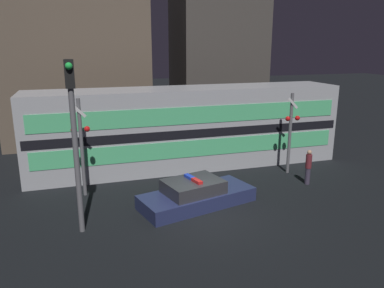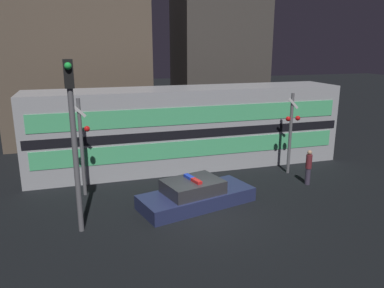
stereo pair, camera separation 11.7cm
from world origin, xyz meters
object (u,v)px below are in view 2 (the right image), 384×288
at_px(train, 188,128).
at_px(crossing_signal_near, 291,130).
at_px(police_car, 196,195).
at_px(pedestrian, 308,167).
at_px(traffic_light_corner, 74,133).

xyz_separation_m(train, crossing_signal_near, (4.53, -2.65, 0.15)).
xyz_separation_m(train, police_car, (-1.18, -5.05, -1.66)).
bearing_deg(police_car, pedestrian, -7.05).
bearing_deg(pedestrian, crossing_signal_near, 90.57).
xyz_separation_m(train, traffic_light_corner, (-5.67, -5.98, 1.44)).
bearing_deg(traffic_light_corner, train, 46.52).
height_order(pedestrian, traffic_light_corner, traffic_light_corner).
xyz_separation_m(pedestrian, crossing_signal_near, (-0.02, 1.68, 1.40)).
height_order(train, police_car, train).
height_order(train, pedestrian, train).
xyz_separation_m(police_car, pedestrian, (5.72, 0.72, 0.41)).
distance_m(police_car, pedestrian, 5.78).
distance_m(pedestrian, crossing_signal_near, 2.18).
xyz_separation_m(pedestrian, traffic_light_corner, (-10.22, -1.65, 2.69)).
relative_size(pedestrian, traffic_light_corner, 0.28).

